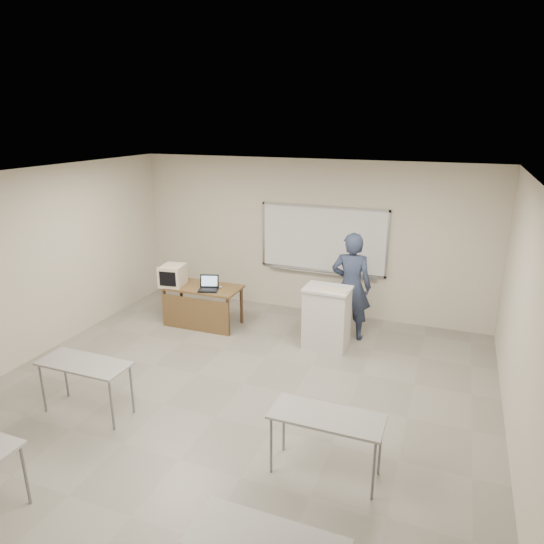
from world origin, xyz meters
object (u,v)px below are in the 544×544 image
at_px(mouse, 220,287).
at_px(presenter, 351,286).
at_px(laptop, 210,287).
at_px(keyboard, 333,290).
at_px(whiteboard, 323,240).
at_px(podium, 327,318).
at_px(crt_monitor, 173,275).
at_px(instructor_desk, 200,299).

height_order(mouse, presenter, presenter).
bearing_deg(laptop, keyboard, -20.42).
relative_size(whiteboard, podium, 2.34).
bearing_deg(crt_monitor, whiteboard, 23.60).
xyz_separation_m(whiteboard, laptop, (-1.68, -1.49, -0.67)).
xyz_separation_m(laptop, mouse, (0.12, 0.17, -0.04)).
xyz_separation_m(crt_monitor, keyboard, (3.06, -0.10, 0.14)).
relative_size(laptop, presenter, 0.18).
xyz_separation_m(whiteboard, mouse, (-1.55, -1.32, -0.71)).
relative_size(instructor_desk, presenter, 0.74).
height_order(crt_monitor, mouse, crt_monitor).
bearing_deg(mouse, laptop, -112.92).
bearing_deg(whiteboard, presenter, -50.56).
bearing_deg(crt_monitor, mouse, 3.30).
height_order(instructor_desk, crt_monitor, crt_monitor).
height_order(podium, keyboard, keyboard).
bearing_deg(whiteboard, mouse, -139.71).
bearing_deg(mouse, whiteboard, 52.99).
height_order(laptop, mouse, laptop).
xyz_separation_m(instructor_desk, podium, (2.39, 0.01, -0.01)).
bearing_deg(whiteboard, podium, -71.19).
xyz_separation_m(podium, mouse, (-2.05, 0.15, 0.23)).
bearing_deg(keyboard, laptop, -176.30).
distance_m(instructor_desk, keyboard, 2.57).
bearing_deg(crt_monitor, podium, -7.35).
relative_size(podium, presenter, 0.56).
relative_size(podium, laptop, 3.12).
height_order(instructor_desk, laptop, laptop).
xyz_separation_m(podium, presenter, (0.28, 0.52, 0.42)).
xyz_separation_m(laptop, presenter, (2.46, 0.54, 0.14)).
bearing_deg(podium, whiteboard, 109.95).
relative_size(whiteboard, mouse, 27.79).
distance_m(podium, mouse, 2.07).
bearing_deg(crt_monitor, instructor_desk, -6.45).
height_order(whiteboard, laptop, whiteboard).
bearing_deg(whiteboard, instructor_desk, -141.98).
relative_size(instructor_desk, mouse, 15.81).
bearing_deg(laptop, whiteboard, 23.59).
bearing_deg(keyboard, whiteboard, 117.51).
distance_m(instructor_desk, podium, 2.39).
relative_size(podium, keyboard, 2.24).
height_order(crt_monitor, keyboard, crt_monitor).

